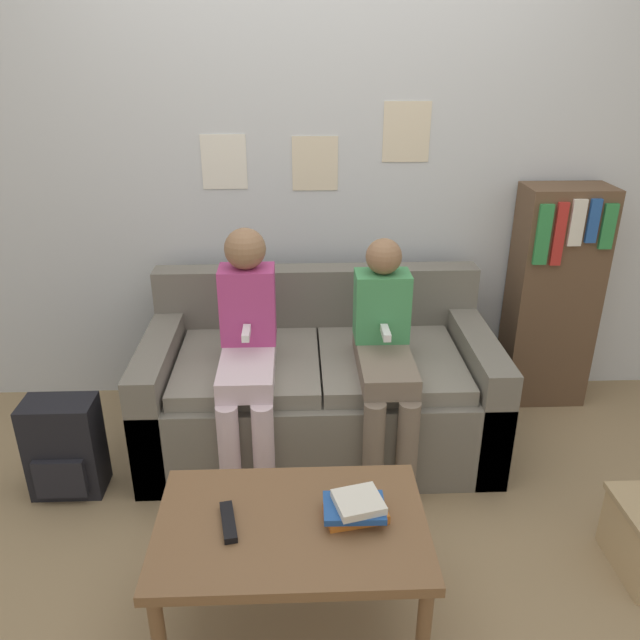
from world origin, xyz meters
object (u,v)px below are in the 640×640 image
at_px(bookshelf, 552,297).
at_px(coffee_table, 292,535).
at_px(backpack, 65,448).
at_px(person_left, 247,344).
at_px(tv_remote, 228,522).
at_px(couch, 319,388).
at_px(person_right, 385,350).

bearing_deg(bookshelf, coffee_table, -133.48).
bearing_deg(backpack, coffee_table, -36.57).
bearing_deg(coffee_table, bookshelf, 46.52).
bearing_deg(coffee_table, person_left, 101.95).
bearing_deg(tv_remote, bookshelf, 31.75).
bearing_deg(couch, person_left, -148.41).
bearing_deg(bookshelf, backpack, -163.09).
height_order(couch, bookshelf, bookshelf).
distance_m(couch, backpack, 1.16).
bearing_deg(person_right, bookshelf, 30.12).
height_order(person_right, bookshelf, bookshelf).
height_order(coffee_table, person_left, person_left).
relative_size(tv_remote, bookshelf, 0.15).
height_order(tv_remote, backpack, tv_remote).
xyz_separation_m(couch, coffee_table, (-0.13, -1.08, 0.10)).
xyz_separation_m(person_right, tv_remote, (-0.60, -0.88, -0.14)).
relative_size(person_left, backpack, 2.47).
bearing_deg(coffee_table, tv_remote, -179.21).
relative_size(person_left, bookshelf, 0.93).
height_order(couch, person_left, person_left).
bearing_deg(backpack, tv_remote, -42.97).
height_order(person_right, tv_remote, person_right).
bearing_deg(person_right, tv_remote, -124.27).
distance_m(couch, person_left, 0.50).
distance_m(coffee_table, backpack, 1.22).
distance_m(couch, coffee_table, 1.09).
height_order(coffee_table, backpack, backpack).
bearing_deg(couch, backpack, -161.78).
height_order(person_right, backpack, person_right).
distance_m(person_left, tv_remote, 0.91).
distance_m(couch, tv_remote, 1.14).
height_order(couch, backpack, couch).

